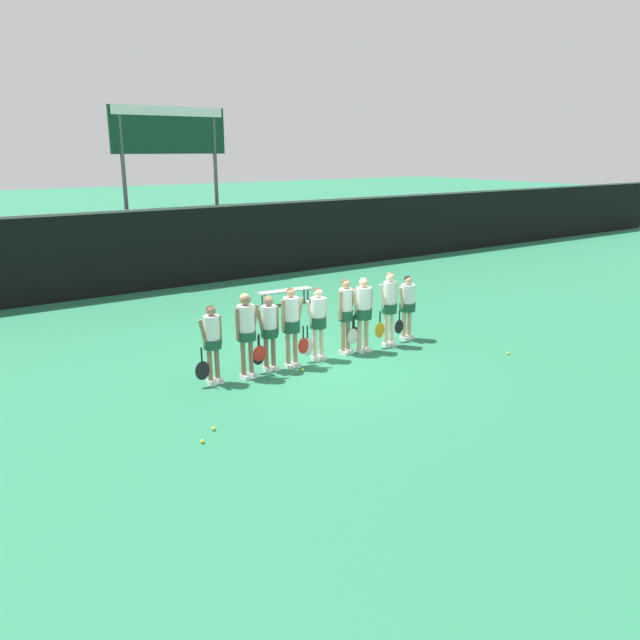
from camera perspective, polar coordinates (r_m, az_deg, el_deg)
ground_plane at (r=14.12m, az=0.00°, el=-3.71°), size 140.00×140.00×0.00m
fence_windscreen at (r=21.75m, az=-13.99°, el=6.37°), size 60.00×0.08×2.73m
scoreboard at (r=22.85m, az=-13.56°, el=15.28°), size 4.09×0.15×6.01m
bench_courtside at (r=19.20m, az=-3.20°, el=2.58°), size 1.79×0.51×0.43m
player_0 at (r=12.65m, az=-9.86°, el=-1.69°), size 0.65×0.36×1.64m
player_1 at (r=12.82m, az=-6.74°, el=-0.69°), size 0.69×0.40×1.81m
player_2 at (r=13.25m, az=-4.70°, el=-0.66°), size 0.66×0.37×1.65m
player_3 at (r=13.40m, az=-2.62°, el=-0.08°), size 0.65×0.38×1.77m
player_4 at (r=13.88m, az=-0.22°, el=0.18°), size 0.66×0.37×1.66m
player_5 at (r=14.30m, az=2.39°, el=0.87°), size 0.63×0.34×1.77m
player_6 at (r=14.46m, az=3.96°, el=1.08°), size 0.69×0.40×1.77m
player_7 at (r=14.94m, az=6.35°, el=1.57°), size 0.64×0.36×1.81m
player_8 at (r=15.55m, az=7.99°, el=1.62°), size 0.68×0.40×1.62m
tennis_ball_0 at (r=15.13m, az=-1.62°, el=-2.25°), size 0.07×0.07×0.07m
tennis_ball_1 at (r=13.43m, az=-1.59°, el=-4.58°), size 0.07×0.07×0.07m
tennis_ball_2 at (r=10.88m, az=-9.71°, el=-9.76°), size 0.07×0.07×0.07m
tennis_ball_3 at (r=10.48m, az=-10.71°, el=-10.85°), size 0.07×0.07×0.07m
tennis_ball_4 at (r=15.13m, az=16.84°, el=-2.93°), size 0.07×0.07×0.07m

